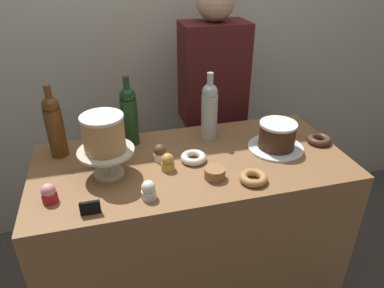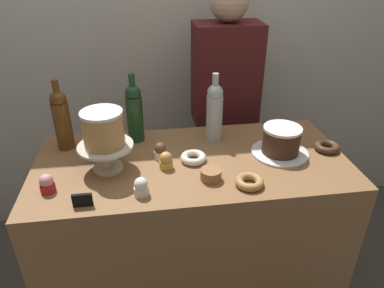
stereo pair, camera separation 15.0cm
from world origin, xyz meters
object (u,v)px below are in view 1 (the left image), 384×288
at_px(donut_sugar, 194,158).
at_px(donut_chocolate, 319,139).
at_px(cupcake_caramel, 168,162).
at_px(cupcake_chocolate, 160,153).
at_px(donut_maple, 253,178).
at_px(chocolate_round_cake, 277,135).
at_px(price_sign_chalkboard, 90,208).
at_px(cupcake_vanilla, 149,190).
at_px(cookie_stack, 215,173).
at_px(wine_bottle_amber, 55,125).
at_px(white_layer_cake, 104,133).
at_px(cake_stand_pedestal, 107,158).
at_px(wine_bottle_green, 129,115).
at_px(cupcake_strawberry, 49,193).
at_px(barista_figure, 212,120).
at_px(wine_bottle_clear, 209,110).

relative_size(donut_sugar, donut_chocolate, 1.00).
distance_m(cupcake_caramel, cupcake_chocolate, 0.08).
relative_size(donut_sugar, donut_maple, 1.00).
relative_size(chocolate_round_cake, price_sign_chalkboard, 2.37).
bearing_deg(cupcake_vanilla, cupcake_caramel, 58.45).
bearing_deg(donut_chocolate, cookie_stack, -164.52).
bearing_deg(cookie_stack, wine_bottle_amber, 150.16).
bearing_deg(cupcake_caramel, white_layer_cake, 173.79).
bearing_deg(cupcake_chocolate, donut_maple, -37.92).
height_order(cake_stand_pedestal, cupcake_caramel, cake_stand_pedestal).
xyz_separation_m(wine_bottle_amber, cupcake_caramel, (0.44, -0.24, -0.11)).
relative_size(wine_bottle_amber, wine_bottle_green, 1.00).
bearing_deg(wine_bottle_green, price_sign_chalkboard, -112.09).
bearing_deg(cupcake_caramel, cupcake_vanilla, -121.55).
height_order(cake_stand_pedestal, cupcake_strawberry, cake_stand_pedestal).
relative_size(white_layer_cake, donut_chocolate, 1.46).
height_order(cupcake_strawberry, price_sign_chalkboard, cupcake_strawberry).
relative_size(donut_maple, barista_figure, 0.07).
distance_m(chocolate_round_cake, price_sign_chalkboard, 0.86).
bearing_deg(cupcake_strawberry, barista_figure, 39.89).
relative_size(donut_sugar, price_sign_chalkboard, 1.60).
relative_size(donut_chocolate, cookie_stack, 1.33).
distance_m(cake_stand_pedestal, cupcake_strawberry, 0.25).
distance_m(cake_stand_pedestal, cupcake_vanilla, 0.24).
bearing_deg(wine_bottle_green, donut_chocolate, -14.45).
bearing_deg(barista_figure, cake_stand_pedestal, -137.29).
height_order(donut_maple, cookie_stack, cookie_stack).
relative_size(cupcake_vanilla, cupcake_strawberry, 1.00).
relative_size(wine_bottle_clear, wine_bottle_green, 1.00).
bearing_deg(cake_stand_pedestal, cupcake_caramel, -6.21).
height_order(cupcake_vanilla, barista_figure, barista_figure).
distance_m(cupcake_vanilla, donut_sugar, 0.31).
distance_m(cupcake_strawberry, donut_chocolate, 1.20).
height_order(cake_stand_pedestal, price_sign_chalkboard, cake_stand_pedestal).
bearing_deg(wine_bottle_amber, cupcake_caramel, -28.66).
height_order(cupcake_strawberry, cookie_stack, cupcake_strawberry).
relative_size(white_layer_cake, cupcake_caramel, 2.21).
bearing_deg(cupcake_strawberry, cupcake_chocolate, 22.66).
relative_size(wine_bottle_amber, cupcake_caramel, 4.38).
height_order(chocolate_round_cake, barista_figure, barista_figure).
xyz_separation_m(cupcake_caramel, barista_figure, (0.39, 0.60, -0.13)).
distance_m(wine_bottle_green, cupcake_vanilla, 0.45).
xyz_separation_m(chocolate_round_cake, wine_bottle_amber, (-0.95, 0.20, 0.07)).
bearing_deg(white_layer_cake, cupcake_chocolate, 14.40).
xyz_separation_m(wine_bottle_clear, wine_bottle_amber, (-0.68, 0.02, 0.00)).
height_order(wine_bottle_amber, barista_figure, barista_figure).
relative_size(cupcake_caramel, barista_figure, 0.05).
bearing_deg(cupcake_chocolate, cupcake_caramel, -78.03).
height_order(donut_maple, barista_figure, barista_figure).
height_order(cake_stand_pedestal, cookie_stack, cake_stand_pedestal).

